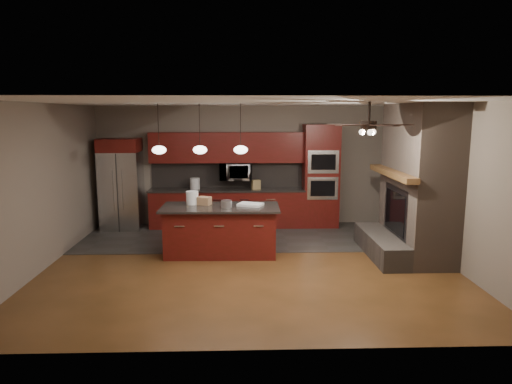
{
  "coord_description": "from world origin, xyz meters",
  "views": [
    {
      "loc": [
        -0.14,
        -7.74,
        2.61
      ],
      "look_at": [
        0.13,
        0.6,
        1.18
      ],
      "focal_mm": 32.0,
      "sensor_mm": 36.0,
      "label": 1
    }
  ],
  "objects_px": {
    "oven_tower": "(321,176)",
    "microwave": "(236,171)",
    "refrigerator": "(121,184)",
    "counter_bucket": "(195,184)",
    "counter_box": "(256,185)",
    "paint_tray": "(250,205)",
    "kitchen_island": "(221,230)",
    "paint_can": "(226,204)",
    "cardboard_box": "(204,201)",
    "white_bucket": "(192,198)"
  },
  "relations": [
    {
      "from": "white_bucket",
      "to": "paint_can",
      "type": "relative_size",
      "value": 1.25
    },
    {
      "from": "white_bucket",
      "to": "kitchen_island",
      "type": "bearing_deg",
      "value": -22.22
    },
    {
      "from": "oven_tower",
      "to": "counter_box",
      "type": "bearing_deg",
      "value": -178.38
    },
    {
      "from": "kitchen_island",
      "to": "white_bucket",
      "type": "height_order",
      "value": "white_bucket"
    },
    {
      "from": "counter_box",
      "to": "kitchen_island",
      "type": "bearing_deg",
      "value": -125.75
    },
    {
      "from": "kitchen_island",
      "to": "cardboard_box",
      "type": "bearing_deg",
      "value": 152.54
    },
    {
      "from": "paint_can",
      "to": "paint_tray",
      "type": "height_order",
      "value": "paint_can"
    },
    {
      "from": "refrigerator",
      "to": "white_bucket",
      "type": "height_order",
      "value": "refrigerator"
    },
    {
      "from": "paint_can",
      "to": "counter_box",
      "type": "distance_m",
      "value": 2.26
    },
    {
      "from": "oven_tower",
      "to": "kitchen_island",
      "type": "xyz_separation_m",
      "value": [
        -2.23,
        -2.12,
        -0.73
      ]
    },
    {
      "from": "microwave",
      "to": "cardboard_box",
      "type": "distance_m",
      "value": 2.11
    },
    {
      "from": "cardboard_box",
      "to": "white_bucket",
      "type": "bearing_deg",
      "value": -171.55
    },
    {
      "from": "refrigerator",
      "to": "cardboard_box",
      "type": "bearing_deg",
      "value": -42.69
    },
    {
      "from": "oven_tower",
      "to": "microwave",
      "type": "xyz_separation_m",
      "value": [
        -1.98,
        0.06,
        0.11
      ]
    },
    {
      "from": "counter_bucket",
      "to": "counter_box",
      "type": "bearing_deg",
      "value": -2.04
    },
    {
      "from": "counter_bucket",
      "to": "paint_can",
      "type": "bearing_deg",
      "value": -70.3
    },
    {
      "from": "microwave",
      "to": "refrigerator",
      "type": "bearing_deg",
      "value": -177.11
    },
    {
      "from": "paint_can",
      "to": "refrigerator",
      "type": "bearing_deg",
      "value": 138.88
    },
    {
      "from": "refrigerator",
      "to": "paint_can",
      "type": "distance_m",
      "value": 3.27
    },
    {
      "from": "oven_tower",
      "to": "microwave",
      "type": "relative_size",
      "value": 3.25
    },
    {
      "from": "cardboard_box",
      "to": "counter_bucket",
      "type": "bearing_deg",
      "value": 122.14
    },
    {
      "from": "counter_bucket",
      "to": "oven_tower",
      "type": "bearing_deg",
      "value": -0.15
    },
    {
      "from": "white_bucket",
      "to": "paint_tray",
      "type": "height_order",
      "value": "white_bucket"
    },
    {
      "from": "microwave",
      "to": "oven_tower",
      "type": "bearing_deg",
      "value": -1.66
    },
    {
      "from": "counter_bucket",
      "to": "microwave",
      "type": "bearing_deg",
      "value": 3.05
    },
    {
      "from": "cardboard_box",
      "to": "counter_box",
      "type": "xyz_separation_m",
      "value": [
        1.03,
        1.91,
        0.01
      ]
    },
    {
      "from": "oven_tower",
      "to": "cardboard_box",
      "type": "xyz_separation_m",
      "value": [
        -2.54,
        -1.95,
        -0.2
      ]
    },
    {
      "from": "paint_can",
      "to": "paint_tray",
      "type": "xyz_separation_m",
      "value": [
        0.44,
        0.15,
        -0.04
      ]
    },
    {
      "from": "refrigerator",
      "to": "kitchen_island",
      "type": "height_order",
      "value": "refrigerator"
    },
    {
      "from": "microwave",
      "to": "paint_tray",
      "type": "xyz_separation_m",
      "value": [
        0.3,
        -2.13,
        -0.36
      ]
    },
    {
      "from": "refrigerator",
      "to": "microwave",
      "type": "bearing_deg",
      "value": 2.89
    },
    {
      "from": "counter_bucket",
      "to": "counter_box",
      "type": "xyz_separation_m",
      "value": [
        1.41,
        -0.05,
        -0.02
      ]
    },
    {
      "from": "paint_tray",
      "to": "counter_bucket",
      "type": "bearing_deg",
      "value": 142.36
    },
    {
      "from": "oven_tower",
      "to": "counter_bucket",
      "type": "height_order",
      "value": "oven_tower"
    },
    {
      "from": "microwave",
      "to": "kitchen_island",
      "type": "height_order",
      "value": "microwave"
    },
    {
      "from": "white_bucket",
      "to": "paint_can",
      "type": "bearing_deg",
      "value": -26.24
    },
    {
      "from": "oven_tower",
      "to": "paint_tray",
      "type": "distance_m",
      "value": 2.67
    },
    {
      "from": "microwave",
      "to": "white_bucket",
      "type": "distance_m",
      "value": 2.13
    },
    {
      "from": "microwave",
      "to": "cardboard_box",
      "type": "relative_size",
      "value": 3.09
    },
    {
      "from": "paint_tray",
      "to": "cardboard_box",
      "type": "distance_m",
      "value": 0.88
    },
    {
      "from": "white_bucket",
      "to": "paint_can",
      "type": "xyz_separation_m",
      "value": [
        0.66,
        -0.32,
        -0.06
      ]
    },
    {
      "from": "microwave",
      "to": "white_bucket",
      "type": "height_order",
      "value": "microwave"
    },
    {
      "from": "microwave",
      "to": "refrigerator",
      "type": "height_order",
      "value": "refrigerator"
    },
    {
      "from": "microwave",
      "to": "counter_box",
      "type": "distance_m",
      "value": 0.56
    },
    {
      "from": "refrigerator",
      "to": "kitchen_island",
      "type": "bearing_deg",
      "value": -41.11
    },
    {
      "from": "oven_tower",
      "to": "cardboard_box",
      "type": "distance_m",
      "value": 3.21
    },
    {
      "from": "oven_tower",
      "to": "refrigerator",
      "type": "distance_m",
      "value": 4.58
    },
    {
      "from": "oven_tower",
      "to": "paint_tray",
      "type": "xyz_separation_m",
      "value": [
        -1.67,
        -2.07,
        -0.25
      ]
    },
    {
      "from": "paint_can",
      "to": "counter_bucket",
      "type": "xyz_separation_m",
      "value": [
        -0.8,
        2.23,
        0.04
      ]
    },
    {
      "from": "paint_tray",
      "to": "microwave",
      "type": "bearing_deg",
      "value": 119.59
    }
  ]
}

